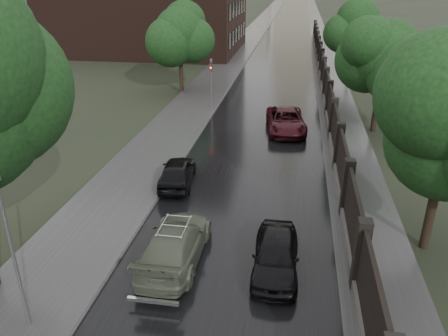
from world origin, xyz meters
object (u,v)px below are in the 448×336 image
volga_sedan (175,244)px  hatchback_left (177,172)px  traffic_light (211,80)px  car_right_far (286,121)px  lamp_post (13,255)px  tree_right_c (354,26)px  tree_left_far (180,32)px  car_right_near (276,255)px  tree_right_b (383,57)px

volga_sedan → hatchback_left: size_ratio=1.25×
traffic_light → car_right_far: 7.31m
hatchback_left → traffic_light: bearing=-93.0°
car_right_far → lamp_post: bearing=-116.7°
tree_right_c → hatchback_left: 30.54m
volga_sedan → car_right_far: size_ratio=0.94×
tree_right_c → lamp_post: (-12.90, -38.50, -2.28)m
lamp_post → hatchback_left: (1.87, 10.34, -1.99)m
car_right_far → tree_left_far: bearing=129.9°
volga_sedan → car_right_near: size_ratio=1.24×
tree_right_b → hatchback_left: 15.59m
volga_sedan → tree_left_far: bearing=-76.0°
volga_sedan → car_right_near: volga_sedan is taller
tree_left_far → car_right_far: 13.90m
lamp_post → car_right_far: (7.00, 19.51, -1.93)m
car_right_near → lamp_post: bearing=-151.5°
tree_left_far → hatchback_left: size_ratio=1.86×
lamp_post → car_right_near: size_ratio=1.27×
hatchback_left → car_right_near: car_right_near is taller
volga_sedan → tree_right_c: bearing=-105.3°
traffic_light → car_right_near: 20.46m
car_right_near → car_right_far: car_right_far is taller
car_right_far → volga_sedan: bearing=-109.8°
tree_right_c → lamp_post: 40.67m
tree_right_c → lamp_post: tree_right_c is taller
lamp_post → car_right_near: 8.49m
car_right_near → car_right_far: size_ratio=0.76×
tree_left_far → car_right_far: tree_left_far is taller
tree_right_b → traffic_light: size_ratio=1.75×
traffic_light → hatchback_left: 13.29m
tree_left_far → tree_right_c: 18.45m
tree_left_far → traffic_light: tree_left_far is taller
lamp_post → car_right_far: size_ratio=0.96×
volga_sedan → tree_right_b: bearing=-119.8°
lamp_post → volga_sedan: 5.70m
tree_left_far → car_right_near: size_ratio=1.84×
tree_right_b → volga_sedan: tree_right_b is taller
traffic_light → lamp_post: bearing=-92.7°
hatchback_left → car_right_near: (5.33, -6.30, 0.01)m
car_right_near → volga_sedan: bearing=178.7°
tree_right_b → car_right_near: bearing=-109.1°
tree_right_c → car_right_near: tree_right_c is taller
volga_sedan → lamp_post: bearing=49.5°
tree_right_b → hatchback_left: (-11.03, -10.16, -4.27)m
tree_right_b → car_right_near: (-5.70, -16.46, -4.27)m
lamp_post → car_right_far: lamp_post is taller
volga_sedan → car_right_near: 3.73m
volga_sedan → hatchback_left: 6.47m
tree_right_b → volga_sedan: bearing=-119.8°
tree_right_c → hatchback_left: bearing=-111.4°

